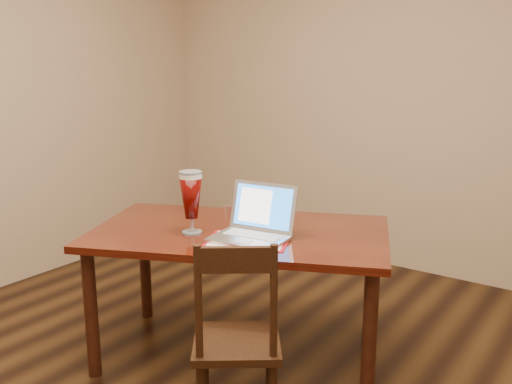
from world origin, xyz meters
The scene contains 3 objects.
room_shell centered at (0.00, 0.00, 1.76)m, with size 4.51×5.01×2.71m.
dining_table centered at (-0.28, 0.67, 0.65)m, with size 1.75×1.41×1.05m.
dining_chair centered at (0.09, 0.17, 0.42)m, with size 0.51×0.51×0.89m.
Camera 1 is at (1.45, -1.62, 1.60)m, focal length 40.00 mm.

